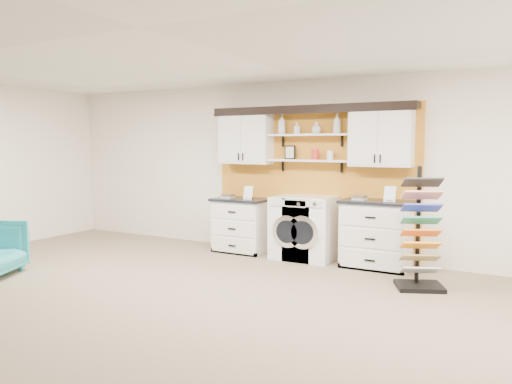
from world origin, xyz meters
The scene contains 21 objects.
floor centered at (0.00, 0.00, 0.00)m, with size 10.00×10.00×0.00m, color #836B58.
ceiling centered at (0.00, 0.00, 2.80)m, with size 10.00×10.00×0.00m, color white.
wall_back centered at (0.00, 4.00, 1.40)m, with size 10.00×10.00×0.00m, color silver.
accent_panel centered at (0.00, 3.96, 1.20)m, with size 3.40×0.07×2.40m, color #C57C21.
upper_cabinet_left centered at (-1.13, 3.79, 1.88)m, with size 0.90×0.35×0.84m.
upper_cabinet_right centered at (1.13, 3.79, 1.88)m, with size 0.90×0.35×0.84m.
shelf_lower centered at (0.00, 3.80, 1.53)m, with size 1.32×0.28×0.03m, color white.
shelf_upper centered at (0.00, 3.80, 1.93)m, with size 1.32×0.28×0.03m, color white.
crown_molding centered at (0.00, 3.81, 2.33)m, with size 3.30×0.41×0.13m.
picture_frame centered at (-0.35, 3.85, 1.66)m, with size 0.18×0.02×0.22m.
canister_red centered at (0.10, 3.80, 1.62)m, with size 0.11×0.11×0.16m, color red.
canister_cream centered at (0.35, 3.80, 1.61)m, with size 0.10×0.10×0.14m, color silver.
base_cabinet_left centered at (-1.13, 3.64, 0.45)m, with size 0.91×0.66×0.89m.
base_cabinet_right centered at (1.13, 3.64, 0.49)m, with size 1.00×0.66×0.98m.
washer centered at (-0.13, 3.64, 0.49)m, with size 0.70×0.71×0.97m.
dryer centered at (0.12, 3.64, 0.50)m, with size 0.71×0.71×0.99m.
sample_rack centered at (1.89, 2.87, 0.50)m, with size 0.69×0.64×1.51m.
soap_bottle_a centered at (-0.47, 3.80, 2.10)m, with size 0.12×0.12×0.31m, color silver.
soap_bottle_b centered at (-0.21, 3.80, 2.04)m, with size 0.08×0.08×0.18m, color silver.
soap_bottle_c centered at (0.12, 3.80, 2.04)m, with size 0.14×0.14×0.18m, color silver.
soap_bottle_d centered at (0.45, 3.80, 2.10)m, with size 0.12×0.12×0.30m, color silver.
Camera 1 is at (3.06, -3.42, 1.78)m, focal length 35.00 mm.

